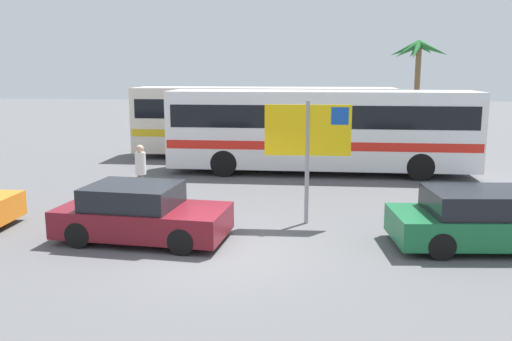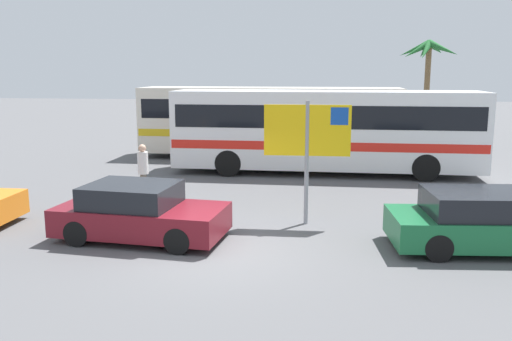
% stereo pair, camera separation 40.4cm
% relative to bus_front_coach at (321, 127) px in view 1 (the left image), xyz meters
% --- Properties ---
extents(ground, '(120.00, 120.00, 0.00)m').
position_rel_bus_front_coach_xyz_m(ground, '(-2.38, -9.61, -1.78)').
color(ground, '#565659').
extents(bus_front_coach, '(11.62, 2.50, 3.17)m').
position_rel_bus_front_coach_xyz_m(bus_front_coach, '(0.00, 0.00, 0.00)').
color(bus_front_coach, white).
rests_on(bus_front_coach, ground).
extents(bus_rear_coach, '(11.62, 2.50, 3.17)m').
position_rel_bus_front_coach_xyz_m(bus_rear_coach, '(-2.55, 3.47, 0.00)').
color(bus_rear_coach, silver).
rests_on(bus_rear_coach, ground).
extents(ferry_sign, '(2.20, 0.12, 3.20)m').
position_rel_bus_front_coach_xyz_m(ferry_sign, '(-0.38, -7.12, 0.54)').
color(ferry_sign, gray).
rests_on(ferry_sign, ground).
extents(car_green, '(4.48, 2.24, 1.32)m').
position_rel_bus_front_coach_xyz_m(car_green, '(3.64, -8.65, -1.15)').
color(car_green, '#196638').
rests_on(car_green, ground).
extents(car_maroon, '(4.09, 2.20, 1.32)m').
position_rel_bus_front_coach_xyz_m(car_maroon, '(-4.29, -8.93, -1.15)').
color(car_maroon, maroon).
rests_on(car_maroon, ground).
extents(pedestrian_by_bus, '(0.32, 0.32, 1.76)m').
position_rel_bus_front_coach_xyz_m(pedestrian_by_bus, '(-5.44, -5.32, -0.74)').
color(pedestrian_by_bus, '#706656').
rests_on(pedestrian_by_bus, ground).
extents(palm_tree_seaside, '(3.44, 3.37, 5.64)m').
position_rel_bus_front_coach_xyz_m(palm_tree_seaside, '(5.64, 11.53, 2.86)').
color(palm_tree_seaside, brown).
rests_on(palm_tree_seaside, ground).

